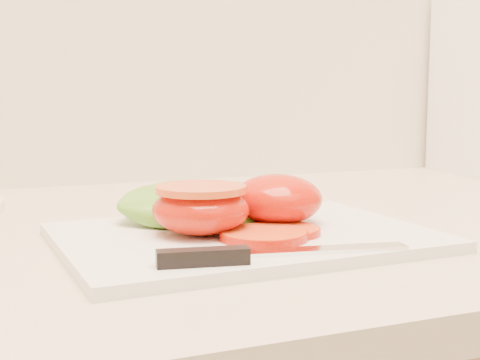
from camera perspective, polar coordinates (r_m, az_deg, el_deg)
name	(u,v)px	position (r m, az deg, el deg)	size (l,w,h in m)	color
cutting_board	(244,237)	(0.59, 0.37, -4.92)	(0.32, 0.23, 0.01)	silver
tomato_half_dome	(277,199)	(0.62, 3.17, -1.64)	(0.08, 0.08, 0.05)	red
tomato_half_cut	(201,208)	(0.58, -3.35, -2.36)	(0.08, 0.08, 0.04)	red
tomato_slice_0	(264,235)	(0.56, 2.05, -4.72)	(0.07, 0.07, 0.01)	#F4591D
tomato_slice_1	(283,231)	(0.58, 3.66, -4.34)	(0.06, 0.06, 0.01)	#F4591D
lettuce_leaf_0	(203,204)	(0.64, -3.18, -2.08)	(0.16, 0.11, 0.03)	#6BAC2D
lettuce_leaf_1	(239,203)	(0.66, -0.11, -1.99)	(0.12, 0.09, 0.03)	#6BAC2D
knife	(252,254)	(0.49, 1.02, -6.34)	(0.20, 0.04, 0.01)	silver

